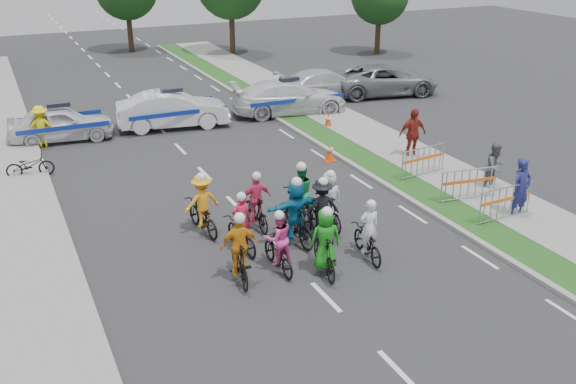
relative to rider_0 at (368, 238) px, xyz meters
name	(u,v)px	position (x,y,z in m)	size (l,w,h in m)	color
ground	(326,297)	(-1.90, -1.26, -0.56)	(90.00, 90.00, 0.00)	#28282B
curb_right	(390,188)	(3.20, 3.74, -0.50)	(0.20, 60.00, 0.12)	gray
grass_strip	(407,184)	(3.90, 3.74, -0.51)	(1.20, 60.00, 0.11)	#1E4616
sidewalk_right	(450,176)	(5.70, 3.74, -0.50)	(2.40, 60.00, 0.13)	gray
sidewalk_left	(15,259)	(-8.40, 3.74, -0.50)	(3.00, 60.00, 0.13)	gray
rider_0	(368,238)	(0.00, 0.00, 0.00)	(0.80, 1.72, 1.69)	black
rider_1	(325,247)	(-1.39, -0.22, 0.16)	(0.86, 1.82, 1.85)	black
rider_2	(278,248)	(-2.37, 0.41, 0.07)	(0.70, 1.65, 1.68)	black
rider_3	(240,254)	(-3.43, 0.34, 0.15)	(0.98, 1.82, 1.86)	black
rider_4	(321,215)	(-0.56, 1.53, 0.15)	(1.09, 1.88, 1.85)	black
rider_5	(295,216)	(-1.32, 1.58, 0.26)	(1.60, 1.91, 1.97)	black
rider_6	(241,231)	(-2.81, 1.82, 0.01)	(0.71, 1.72, 1.72)	black
rider_7	(328,205)	(-0.05, 2.04, 0.14)	(0.78, 1.74, 1.80)	black
rider_8	(300,201)	(-0.67, 2.63, 0.15)	(0.88, 1.97, 1.95)	black
rider_9	(256,206)	(-1.92, 2.91, 0.11)	(0.88, 1.67, 1.76)	black
rider_10	(202,209)	(-3.41, 3.29, 0.15)	(1.08, 1.87, 1.84)	black
police_car_0	(61,124)	(-5.90, 13.88, 0.14)	(1.65, 4.11, 1.40)	silver
police_car_1	(173,110)	(-1.30, 13.70, 0.22)	(1.65, 4.74, 1.56)	silver
police_car_2	(289,97)	(4.17, 13.56, 0.21)	(2.16, 5.32, 1.55)	silver
civilian_sedan	(326,84)	(7.02, 15.28, 0.17)	(2.06, 5.07, 1.47)	silver
civilian_suv	(385,80)	(10.18, 14.76, 0.20)	(2.53, 5.49, 1.53)	slate
spectator_0	(521,189)	(5.41, 0.24, 0.37)	(0.68, 0.45, 1.86)	navy
spectator_1	(495,167)	(6.25, 2.25, 0.25)	(0.79, 0.62, 1.63)	#525357
spectator_2	(413,134)	(5.63, 5.97, 0.40)	(1.13, 0.47, 1.92)	maroon
marshal_hiviz	(41,126)	(-6.69, 13.33, 0.26)	(1.07, 0.61, 1.65)	yellow
barrier_0	(505,204)	(4.80, 0.18, 0.00)	(2.00, 0.50, 1.12)	#A5A8AD
barrier_1	(468,186)	(4.80, 1.79, 0.00)	(2.00, 0.50, 1.12)	#A5A8AD
barrier_2	(423,163)	(4.80, 4.14, 0.00)	(2.00, 0.50, 1.12)	#A5A8AD
cone_0	(330,152)	(2.75, 7.07, -0.22)	(0.40, 0.40, 0.70)	#F24C0C
cone_1	(328,121)	(4.68, 10.71, -0.22)	(0.40, 0.40, 0.70)	#F24C0C
parked_bike	(30,165)	(-7.44, 10.05, -0.15)	(0.55, 1.59, 0.84)	black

